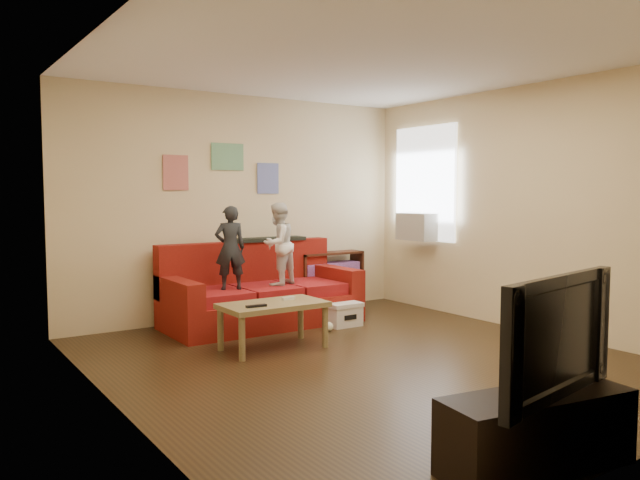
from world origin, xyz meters
TOP-DOWN VIEW (x-y plane):
  - room_shell at (0.00, 0.00)m, footprint 4.52×5.02m
  - sofa at (-0.06, 1.97)m, footprint 2.22×1.02m
  - child_a at (-0.51, 1.80)m, footprint 0.38×0.30m
  - child_b at (0.09, 1.80)m, footprint 0.57×0.51m
  - coffee_table at (-0.50, 0.87)m, footprint 1.01×0.56m
  - remote at (-0.75, 0.75)m, footprint 0.20×0.06m
  - game_controller at (-0.30, 0.92)m, footprint 0.14×0.05m
  - bookshelf at (1.16, 2.30)m, footprint 0.93×0.28m
  - window at (2.22, 1.65)m, footprint 0.04×1.08m
  - ac_unit at (2.10, 1.65)m, footprint 0.28×0.55m
  - artwork_left at (-0.85, 2.48)m, footprint 0.30×0.01m
  - artwork_center at (-0.20, 2.48)m, footprint 0.42×0.01m
  - artwork_right at (0.35, 2.48)m, footprint 0.30×0.01m
  - file_box at (0.68, 1.34)m, footprint 0.39×0.30m
  - tv_stand at (-0.61, -2.25)m, footprint 1.18×0.54m
  - television at (-0.61, -2.25)m, footprint 1.16×0.36m
  - tissue at (0.39, 1.21)m, footprint 0.12×0.12m

SIDE VIEW (x-z plane):
  - tissue at x=0.39m, z-range 0.00..0.10m
  - file_box at x=0.68m, z-range 0.00..0.27m
  - tv_stand at x=-0.61m, z-range 0.00..0.42m
  - sofa at x=-0.06m, z-range -0.16..0.82m
  - bookshelf at x=1.16m, z-range -0.04..0.71m
  - coffee_table at x=-0.50m, z-range 0.16..0.62m
  - remote at x=-0.75m, z-range 0.46..0.48m
  - game_controller at x=-0.30m, z-range 0.46..0.49m
  - television at x=-0.61m, z-range 0.42..1.09m
  - child_a at x=-0.51m, z-range 0.47..1.38m
  - child_b at x=0.09m, z-range 0.47..1.41m
  - ac_unit at x=2.10m, z-range 0.91..1.26m
  - room_shell at x=0.00m, z-range -0.01..2.71m
  - window at x=2.22m, z-range 0.90..2.38m
  - artwork_right at x=0.35m, z-range 1.51..1.89m
  - artwork_left at x=-0.85m, z-range 1.55..1.95m
  - artwork_center at x=-0.20m, z-range 1.79..2.11m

